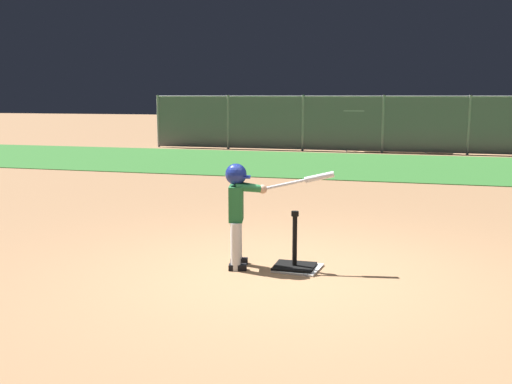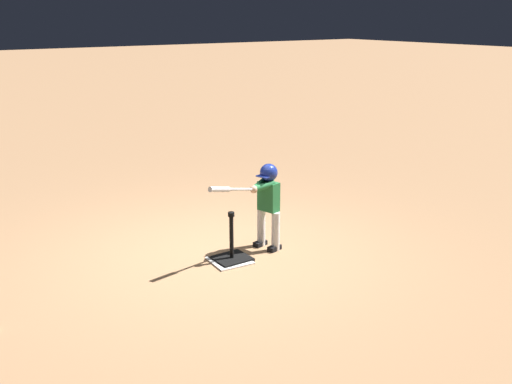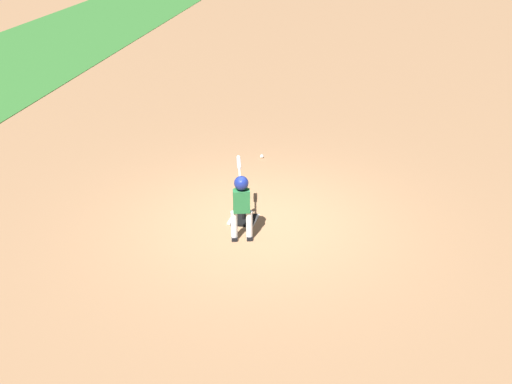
# 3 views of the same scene
# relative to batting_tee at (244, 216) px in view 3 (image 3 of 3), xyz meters

# --- Properties ---
(ground_plane) EXTENTS (90.00, 90.00, 0.00)m
(ground_plane) POSITION_rel_batting_tee_xyz_m (0.03, -0.27, -0.08)
(ground_plane) COLOR #99704C
(home_plate) EXTENTS (0.48, 0.48, 0.02)m
(home_plate) POSITION_rel_batting_tee_xyz_m (0.03, 0.01, -0.07)
(home_plate) COLOR white
(home_plate) RESTS_ON ground_plane
(batting_tee) EXTENTS (0.41, 0.37, 0.60)m
(batting_tee) POSITION_rel_batting_tee_xyz_m (0.00, 0.00, 0.00)
(batting_tee) COLOR black
(batting_tee) RESTS_ON ground_plane
(batter_child) EXTENTS (1.08, 0.44, 1.08)m
(batter_child) POSITION_rel_batting_tee_xyz_m (-0.55, -0.07, 0.60)
(batter_child) COLOR silver
(batter_child) RESTS_ON ground_plane
(baseball) EXTENTS (0.07, 0.07, 0.07)m
(baseball) POSITION_rel_batting_tee_xyz_m (2.67, 0.12, -0.05)
(baseball) COLOR white
(baseball) RESTS_ON ground_plane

